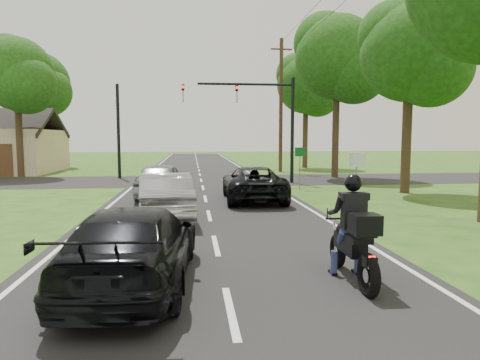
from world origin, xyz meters
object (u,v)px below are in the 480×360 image
Objects in this scene: motorcycle_rider at (354,240)px; silver_suv at (161,180)px; dark_suv at (253,183)px; traffic_signal at (260,111)px; sign_green at (300,158)px; dark_car_behind at (134,245)px; utility_pole_far at (281,105)px; sign_white at (357,170)px; silver_sedan at (165,196)px.

silver_suv is at bearing 111.03° from motorcycle_rider.
dark_suv is 7.60m from traffic_signal.
sign_green is (2.93, 3.64, 0.87)m from dark_suv.
dark_car_behind is at bearing 96.87° from silver_suv.
dark_car_behind is at bearing -107.56° from utility_pole_far.
silver_suv is 8.19m from traffic_signal.
sign_white is 1.00× the size of sign_green.
dark_suv is (-0.36, 10.23, -0.06)m from motorcycle_rider.
silver_suv reaches higher than dark_suv.
traffic_signal is (1.36, 6.65, 3.41)m from dark_suv.
traffic_signal is at bearing 117.38° from sign_green.
silver_suv is at bearing -134.41° from traffic_signal.
silver_sedan is 11.90m from traffic_signal.
dark_suv is at bearing -106.02° from dark_car_behind.
sign_green reaches higher than dark_car_behind.
silver_suv reaches higher than dark_car_behind.
silver_sedan is 20.36m from utility_pole_far.
utility_pole_far is at bearing 83.27° from sign_green.
utility_pole_far is (4.23, 14.66, 4.36)m from dark_suv.
dark_suv is 15.86m from utility_pole_far.
traffic_signal is at bearing -129.11° from silver_suv.
motorcycle_rider is at bearing -93.39° from traffic_signal.
traffic_signal is at bearing 97.05° from sign_white.
utility_pole_far reaches higher than silver_sedan.
sign_white and sign_green have the same top height.
sign_green is at bearing -62.62° from traffic_signal.
silver_sedan is at bearing -87.82° from dark_car_behind.
motorcycle_rider is 0.36× the size of traffic_signal.
dark_suv is 0.80× the size of traffic_signal.
dark_car_behind is at bearing 82.61° from silver_sedan.
silver_sedan is (-3.40, -3.72, 0.03)m from dark_suv.
silver_sedan is at bearing -130.69° from sign_green.
traffic_signal reaches higher than silver_sedan.
silver_sedan is 2.12× the size of sign_white.
utility_pole_far reaches higher than silver_suv.
motorcycle_rider is 0.51× the size of silver_sedan.
utility_pole_far is (7.62, 18.37, 4.33)m from silver_sedan.
silver_sedan is 9.73m from sign_green.
silver_sedan is at bearing 173.96° from sign_white.
dark_suv is at bearing 121.99° from sign_white.
dark_suv is at bearing -138.31° from silver_sedan.
dark_suv is 5.03m from silver_sedan.
silver_suv is 0.71× the size of traffic_signal.
traffic_signal is (5.23, 5.34, 3.36)m from silver_suv.
sign_green is (-1.30, -11.02, -3.49)m from utility_pole_far.
sign_white is at bearing -134.75° from dark_car_behind.
traffic_signal is 0.64× the size of utility_pole_far.
utility_pole_far is (3.86, 24.89, 4.30)m from motorcycle_rider.
silver_suv is (-3.87, 1.31, 0.06)m from dark_suv.
dark_car_behind is 8.45m from sign_white.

